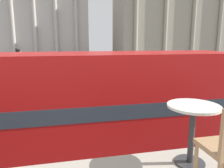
% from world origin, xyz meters
% --- Properties ---
extents(double_decker_bus, '(10.95, 2.74, 4.20)m').
position_xyz_m(double_decker_bus, '(0.32, 4.47, 2.35)').
color(double_decker_bus, black).
rests_on(double_decker_bus, ground_plane).
extents(cafe_dining_table, '(0.60, 0.60, 0.73)m').
position_xyz_m(cafe_dining_table, '(1.49, -0.35, 3.64)').
color(cafe_dining_table, '#2D2D30').
rests_on(cafe_dining_table, cafe_floor_slab).
extents(plaza_building_left, '(30.89, 12.13, 22.63)m').
position_xyz_m(plaza_building_left, '(-8.86, 58.82, 11.31)').
color(plaza_building_left, '#BCB2A8').
rests_on(plaza_building_left, ground_plane).
extents(plaza_building_right, '(28.04, 13.13, 23.81)m').
position_xyz_m(plaza_building_right, '(27.30, 52.83, 11.91)').
color(plaza_building_right, '#A39984').
rests_on(plaza_building_right, ground_plane).
extents(traffic_light_near, '(0.42, 0.24, 3.30)m').
position_xyz_m(traffic_light_near, '(-2.29, 9.04, 2.18)').
color(traffic_light_near, black).
rests_on(traffic_light_near, ground_plane).
extents(traffic_light_mid, '(0.42, 0.24, 4.02)m').
position_xyz_m(traffic_light_mid, '(-3.68, 16.76, 2.62)').
color(traffic_light_mid, black).
rests_on(traffic_light_mid, ground_plane).
extents(car_navy, '(4.20, 1.93, 1.35)m').
position_xyz_m(car_navy, '(7.64, 14.52, 0.70)').
color(car_navy, black).
rests_on(car_navy, ground_plane).
extents(car_silver, '(4.20, 1.93, 1.35)m').
position_xyz_m(car_silver, '(-3.58, 22.16, 0.70)').
color(car_silver, black).
rests_on(car_silver, ground_plane).
extents(pedestrian_olive, '(0.32, 0.32, 1.69)m').
position_xyz_m(pedestrian_olive, '(3.45, 22.53, 0.97)').
color(pedestrian_olive, '#282B33').
rests_on(pedestrian_olive, ground_plane).
extents(pedestrian_yellow, '(0.32, 0.32, 1.76)m').
position_xyz_m(pedestrian_yellow, '(8.40, 20.25, 1.01)').
color(pedestrian_yellow, '#282B33').
rests_on(pedestrian_yellow, ground_plane).
extents(pedestrian_blue, '(0.32, 0.32, 1.63)m').
position_xyz_m(pedestrian_blue, '(-0.68, 17.67, 0.94)').
color(pedestrian_blue, '#282B33').
rests_on(pedestrian_blue, ground_plane).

